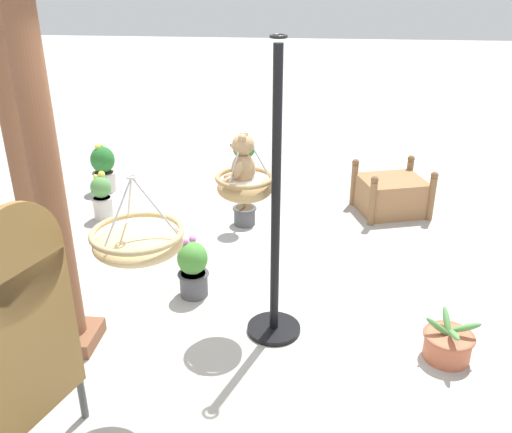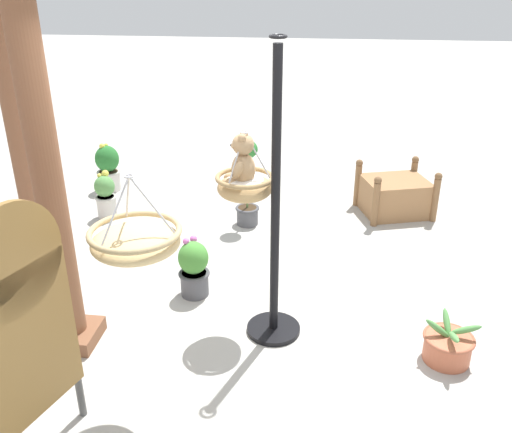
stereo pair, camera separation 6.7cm
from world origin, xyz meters
TOP-DOWN VIEW (x-y plane):
  - ground_plane at (0.00, 0.00)m, footprint 40.00×40.00m
  - display_pole_central at (-0.15, -0.11)m, footprint 0.44×0.44m
  - hanging_basket_with_teddy at (0.00, 0.14)m, footprint 0.45×0.45m
  - teddy_bear at (0.00, 0.17)m, footprint 0.29×0.26m
  - hanging_basket_left_high at (-1.06, 0.66)m, footprint 0.56×0.56m
  - greenhouse_pillar_left at (0.84, 2.42)m, footprint 0.40×0.40m
  - greenhouse_pillar_right at (-0.47, 1.48)m, footprint 0.42×0.42m
  - wooden_planter_box at (2.41, -1.34)m, footprint 0.88×0.97m
  - potted_plant_fern_front at (-0.35, -1.45)m, footprint 0.43×0.43m
  - potted_plant_flowering_red at (1.87, 2.08)m, footprint 0.26×0.26m
  - potted_plant_bushy_green at (1.88, 0.38)m, footprint 0.28×0.28m
  - potted_plant_small_succulent at (0.32, 0.66)m, footprint 0.29×0.29m
  - potted_plant_conical_shrub at (2.73, 2.37)m, footprint 0.32×0.32m
  - display_sign_board at (-1.51, 1.18)m, footprint 0.65×0.25m

SIDE VIEW (x-z plane):
  - ground_plane at x=0.00m, z-range 0.00..0.00m
  - potted_plant_fern_front at x=-0.35m, z-range -0.05..0.32m
  - wooden_planter_box at x=2.41m, z-range -0.06..0.54m
  - potted_plant_small_succulent at x=0.32m, z-range -0.01..0.56m
  - potted_plant_flowering_red at x=1.87m, z-range -0.02..0.56m
  - potted_plant_conical_shrub at x=2.73m, z-range -0.01..0.64m
  - potted_plant_bushy_green at x=1.88m, z-range -0.05..0.97m
  - display_pole_central at x=-0.15m, z-range -0.45..1.90m
  - display_sign_board at x=-1.51m, z-range 0.15..1.81m
  - greenhouse_pillar_left at x=0.84m, z-range -0.05..2.46m
  - hanging_basket_with_teddy at x=0.00m, z-range 0.95..1.49m
  - hanging_basket_left_high at x=-1.06m, z-range 1.00..1.51m
  - greenhouse_pillar_right at x=-0.47m, z-range -0.05..2.86m
  - teddy_bear at x=0.00m, z-range 1.19..1.62m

